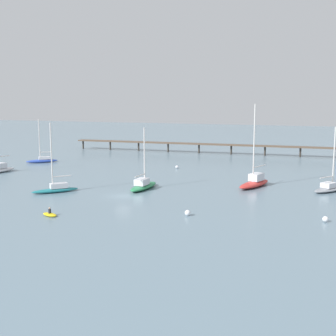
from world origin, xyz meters
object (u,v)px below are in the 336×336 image
object	(u,v)px
dinghy_yellow	(50,214)
sailboat_red	(255,182)
mooring_buoy_near	(325,219)
mooring_buoy_inner	(188,213)
sailboat_teal	(56,188)
sailboat_gray	(330,187)
sailboat_green	(143,185)
pier	(283,143)
sailboat_blue	(42,160)
mooring_buoy_mid	(177,167)

from	to	relation	value
dinghy_yellow	sailboat_red	bearing A→B (deg)	52.72
dinghy_yellow	mooring_buoy_near	world-z (taller)	dinghy_yellow
dinghy_yellow	mooring_buoy_inner	size ratio (longest dim) A/B	3.65
sailboat_teal	mooring_buoy_near	size ratio (longest dim) A/B	15.32
sailboat_gray	mooring_buoy_inner	world-z (taller)	sailboat_gray
sailboat_teal	dinghy_yellow	size ratio (longest dim) A/B	4.06
sailboat_red	sailboat_teal	distance (m)	33.50
sailboat_green	mooring_buoy_near	size ratio (longest dim) A/B	14.01
sailboat_teal	sailboat_green	distance (m)	14.28
mooring_buoy_inner	mooring_buoy_near	bearing A→B (deg)	10.03
pier	sailboat_green	size ratio (longest dim) A/B	8.12
sailboat_teal	sailboat_gray	bearing A→B (deg)	21.38
pier	sailboat_green	distance (m)	55.34
mooring_buoy_near	sailboat_blue	bearing A→B (deg)	153.74
sailboat_red	mooring_buoy_near	size ratio (longest dim) A/B	19.29
sailboat_green	sailboat_gray	xyz separation A→B (m)	(29.58, 9.11, -0.10)
sailboat_blue	dinghy_yellow	xyz separation A→B (m)	(30.62, -40.91, -0.46)
sailboat_red	mooring_buoy_near	world-z (taller)	sailboat_red
mooring_buoy_near	dinghy_yellow	bearing A→B (deg)	-164.73
dinghy_yellow	mooring_buoy_mid	world-z (taller)	dinghy_yellow
sailboat_blue	sailboat_green	bearing A→B (deg)	-30.60
sailboat_teal	sailboat_blue	distance (m)	36.22
sailboat_green	sailboat_gray	size ratio (longest dim) A/B	0.98
sailboat_teal	sailboat_blue	xyz separation A→B (m)	(-22.88, 28.08, -0.06)
pier	sailboat_green	world-z (taller)	sailboat_green
sailboat_gray	sailboat_red	bearing A→B (deg)	-177.30
pier	sailboat_green	bearing A→B (deg)	-108.36
mooring_buoy_near	sailboat_teal	bearing A→B (deg)	174.98
sailboat_green	dinghy_yellow	bearing A→B (deg)	-102.73
sailboat_red	sailboat_blue	world-z (taller)	sailboat_red
sailboat_red	sailboat_teal	bearing A→B (deg)	-151.85
sailboat_green	mooring_buoy_mid	world-z (taller)	sailboat_green
sailboat_green	sailboat_blue	bearing A→B (deg)	149.40
sailboat_green	mooring_buoy_mid	bearing A→B (deg)	94.90
pier	mooring_buoy_mid	size ratio (longest dim) A/B	126.45
dinghy_yellow	mooring_buoy_inner	world-z (taller)	dinghy_yellow
sailboat_red	mooring_buoy_inner	bearing A→B (deg)	-102.56
mooring_buoy_inner	mooring_buoy_mid	bearing A→B (deg)	111.02
pier	mooring_buoy_inner	distance (m)	66.63
sailboat_red	dinghy_yellow	bearing A→B (deg)	-127.28
sailboat_blue	sailboat_gray	size ratio (longest dim) A/B	0.99
sailboat_red	mooring_buoy_mid	bearing A→B (deg)	142.73
sailboat_red	mooring_buoy_near	xyz separation A→B (m)	(11.86, -19.45, -0.55)
mooring_buoy_mid	mooring_buoy_inner	distance (m)	39.72
sailboat_red	mooring_buoy_inner	xyz separation A→B (m)	(-5.00, -22.43, -0.53)
sailboat_teal	mooring_buoy_near	xyz separation A→B (m)	(41.40, -3.64, -0.37)
sailboat_red	sailboat_blue	distance (m)	53.83
pier	mooring_buoy_inner	size ratio (longest dim) A/B	110.09
sailboat_gray	mooring_buoy_mid	world-z (taller)	sailboat_gray
mooring_buoy_inner	mooring_buoy_near	distance (m)	17.12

